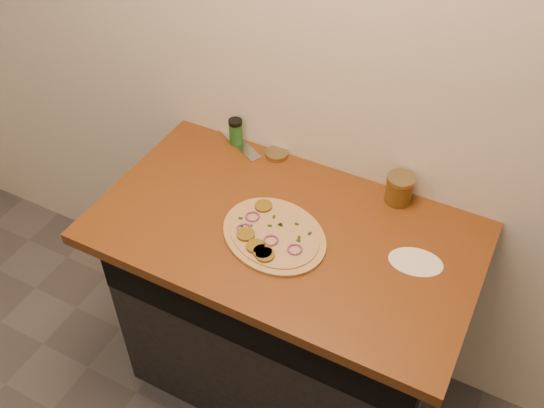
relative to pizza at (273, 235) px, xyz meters
The scene contains 8 objects.
cabinet 0.49m from the pizza, 80.30° to the left, with size 1.10×0.60×0.86m, color black.
countertop 0.07m from the pizza, 75.39° to the left, with size 1.20×0.70×0.04m, color brown.
pizza is the anchor object (origin of this frame).
chefs_knife 0.56m from the pizza, 135.11° to the left, with size 0.32×0.19×0.02m.
mason_jar_lid 0.40m from the pizza, 115.44° to the left, with size 0.08×0.08×0.02m, color #9B895A.
salsa_jar 0.44m from the pizza, 49.66° to the left, with size 0.09×0.09×0.10m.
spice_shaker 0.49m from the pizza, 133.16° to the left, with size 0.05×0.05×0.10m.
flour_spill 0.43m from the pizza, 13.81° to the left, with size 0.16×0.16×0.00m, color white.
Camera 1 is at (0.57, 0.23, 2.24)m, focal length 40.00 mm.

